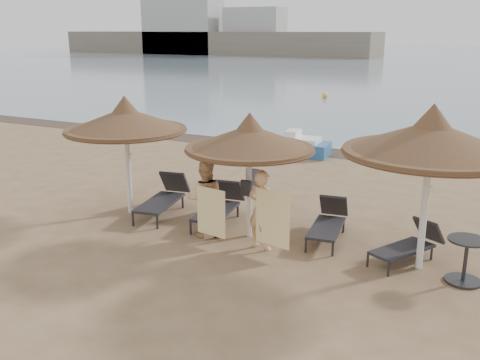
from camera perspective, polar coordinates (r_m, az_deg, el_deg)
The scene contains 19 objects.
ground at distance 11.27m, azimuth -0.97°, elevation -6.97°, with size 160.00×160.00×0.00m, color #967857.
wet_sand_strip at distance 19.70m, azimuth 11.92°, elevation 2.65°, with size 200.00×1.60×0.01m, color #4A3A2C.
far_shore at distance 92.04m, azimuth 8.16°, elevation 14.70°, with size 150.00×54.80×12.00m.
palapa_left at distance 12.94m, azimuth -12.11°, elevation 6.23°, with size 2.90×2.90×2.88m.
palapa_center at distance 11.16m, azimuth 1.04°, elevation 4.43°, with size 2.74×2.74×2.72m.
palapa_right at distance 10.08m, azimuth 19.72°, elevation 4.14°, with size 3.15×3.15×3.12m.
lounger_far_left at distance 13.24m, azimuth -8.08°, elevation -1.77°, with size 1.03×2.10×0.90m.
lounger_near_left at distance 12.54m, azimuth -2.13°, elevation -2.70°, with size 0.88×2.00×0.86m.
lounger_near_right at distance 11.72m, azimuth 9.43°, elevation -4.37°, with size 0.83×1.87×0.81m.
lounger_far_right at distance 10.98m, azimuth 17.69°, elevation -6.51°, with size 1.27×1.73×0.75m.
side_table at distance 10.37m, azimuth 22.89°, elevation -8.06°, with size 0.68×0.68×0.82m.
person_left at distance 11.46m, azimuth -3.77°, elevation -1.36°, with size 0.91×0.59×1.97m, color #DDAD75.
person_right at distance 10.80m, azimuth 2.33°, elevation -2.52°, with size 0.89×0.58×1.94m, color #DDAD75.
towel_left at distance 11.09m, azimuth -3.11°, elevation -3.44°, with size 0.73×0.13×1.03m.
towel_right at distance 10.51m, azimuth 3.49°, elevation -4.15°, with size 0.80×0.18×1.13m.
bag_patterned at distance 11.52m, azimuth 1.41°, elevation 0.23°, with size 0.31×0.12×0.39m.
bag_dark at distance 11.27m, azimuth 0.66°, elevation -0.87°, with size 0.24×0.09×0.33m.
pedal_boat at distance 19.28m, azimuth 6.55°, elevation 3.60°, with size 1.98×1.25×0.89m.
buoy_left at distance 35.86m, azimuth 9.04°, elevation 8.89°, with size 0.38×0.38×0.38m, color yellow.
Camera 1 is at (4.87, -9.19, 4.35)m, focal length 40.00 mm.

